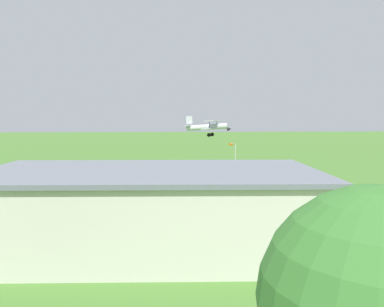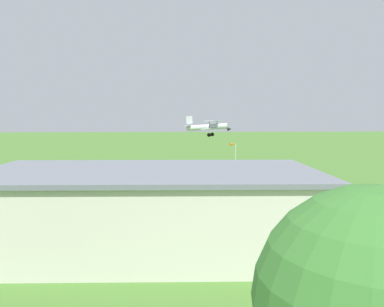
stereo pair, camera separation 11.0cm
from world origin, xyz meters
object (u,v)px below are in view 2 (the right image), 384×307
hangar (150,209)px  biplane (209,126)px  person_beside_truck (167,197)px  windsock (233,146)px  person_near_hangar_door (43,197)px  car_orange (259,200)px  person_by_parked_cars (71,197)px  person_watching_takeoff (55,198)px  person_at_fence_line (82,199)px  car_silver (28,202)px

hangar → biplane: (-8.15, -33.80, 5.77)m
person_beside_truck → windsock: bearing=-113.0°
hangar → person_near_hangar_door: hangar is taller
person_near_hangar_door → windsock: (-28.58, -30.54, 3.85)m
car_orange → person_near_hangar_door: (26.21, -3.23, -0.05)m
person_by_parked_cars → biplane: bearing=-137.4°
person_by_parked_cars → person_near_hangar_door: (3.50, -0.27, 0.01)m
person_by_parked_cars → windsock: (-25.08, -30.81, 3.86)m
biplane → person_near_hangar_door: 29.18m
person_near_hangar_door → biplane: bearing=-142.7°
person_by_parked_cars → person_near_hangar_door: person_near_hangar_door is taller
hangar → person_beside_truck: (-1.21, -16.17, -2.48)m
biplane → person_by_parked_cars: size_ratio=5.10×
biplane → car_orange: (-3.94, 20.20, -8.17)m
car_orange → person_watching_takeoff: 24.55m
person_near_hangar_door → person_at_fence_line: bearing=164.5°
hangar → car_orange: 18.35m
car_silver → person_at_fence_line: person_at_fence_line is taller
person_near_hangar_door → hangar: bearing=130.0°
person_at_fence_line → windsock: bearing=-126.3°
person_beside_truck → windsock: (-13.25, -31.19, 3.88)m
person_by_parked_cars → windsock: 39.92m
hangar → person_at_fence_line: size_ratio=17.11×
person_beside_truck → person_watching_takeoff: person_watching_takeoff is taller
person_watching_takeoff → hangar: bearing=127.7°
biplane → person_beside_truck: size_ratio=5.19×
car_silver → person_by_parked_cars: bearing=-145.8°
car_orange → person_watching_takeoff: size_ratio=2.77×
person_watching_takeoff → person_near_hangar_door: size_ratio=1.03×
biplane → car_silver: bearing=41.2°
car_orange → windsock: bearing=-94.0°
biplane → person_beside_truck: 20.66m
car_silver → windsock: (-29.26, -33.65, 3.81)m
hangar → windsock: bearing=-107.0°
hangar → person_beside_truck: bearing=-94.3°
car_silver → person_beside_truck: size_ratio=2.66×
person_watching_takeoff → windsock: size_ratio=0.31×
hangar → biplane: bearing=-103.6°
car_silver → windsock: windsock is taller
hangar → person_near_hangar_door: size_ratio=17.21×
person_watching_takeoff → windsock: bearing=-130.5°
person_beside_truck → car_silver: bearing=8.7°
hangar → person_near_hangar_door: (14.11, -16.83, -2.45)m
person_near_hangar_door → person_at_fence_line: size_ratio=0.99×
biplane → person_at_fence_line: 26.45m
person_at_fence_line → person_beside_truck: bearing=-175.7°
car_orange → person_at_fence_line: (21.09, -1.81, -0.04)m
person_beside_truck → person_at_fence_line: 10.24m
biplane → person_near_hangar_door: (22.27, 16.97, -8.22)m
hangar → windsock: size_ratio=5.20×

